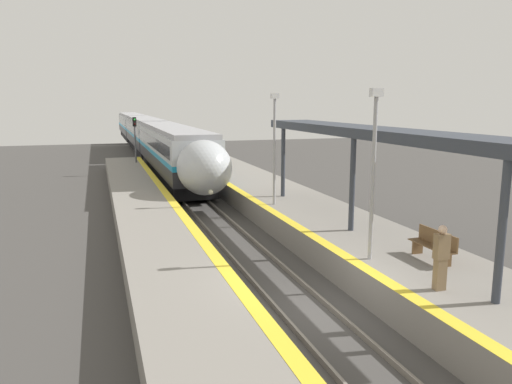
# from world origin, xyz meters

# --- Properties ---
(ground_plane) EXTENTS (120.00, 120.00, 0.00)m
(ground_plane) POSITION_xyz_m (0.00, 0.00, 0.00)
(ground_plane) COLOR #423F3D
(rail_left) EXTENTS (0.08, 90.00, 0.15)m
(rail_left) POSITION_xyz_m (-0.72, 0.00, 0.07)
(rail_left) COLOR slate
(rail_left) RESTS_ON ground_plane
(rail_right) EXTENTS (0.08, 90.00, 0.15)m
(rail_right) POSITION_xyz_m (0.72, 0.00, 0.07)
(rail_right) COLOR slate
(rail_right) RESTS_ON ground_plane
(train) EXTENTS (2.92, 65.53, 3.92)m
(train) POSITION_xyz_m (0.00, 44.17, 2.25)
(train) COLOR black
(train) RESTS_ON ground_plane
(platform_right) EXTENTS (4.08, 64.00, 1.01)m
(platform_right) POSITION_xyz_m (3.75, 0.00, 0.50)
(platform_right) COLOR gray
(platform_right) RESTS_ON ground_plane
(platform_left) EXTENTS (2.87, 64.00, 1.01)m
(platform_left) POSITION_xyz_m (-3.15, 0.00, 0.50)
(platform_left) COLOR gray
(platform_left) RESTS_ON ground_plane
(platform_bench) EXTENTS (0.44, 1.77, 0.89)m
(platform_bench) POSITION_xyz_m (4.23, 0.37, 1.48)
(platform_bench) COLOR brown
(platform_bench) RESTS_ON platform_right
(person_waiting) EXTENTS (0.36, 0.22, 1.67)m
(person_waiting) POSITION_xyz_m (2.83, -1.72, 1.86)
(person_waiting) COLOR #7F6647
(person_waiting) RESTS_ON platform_right
(railway_signal) EXTENTS (0.28, 0.28, 4.50)m
(railway_signal) POSITION_xyz_m (-2.34, 28.09, 2.74)
(railway_signal) COLOR #59595E
(railway_signal) RESTS_ON ground_plane
(lamppost_near) EXTENTS (0.36, 0.20, 5.03)m
(lamppost_near) POSITION_xyz_m (2.46, 1.02, 3.90)
(lamppost_near) COLOR #9E9EA3
(lamppost_near) RESTS_ON platform_right
(lamppost_mid) EXTENTS (0.36, 0.20, 5.03)m
(lamppost_mid) POSITION_xyz_m (2.46, 9.54, 3.90)
(lamppost_mid) COLOR #9E9EA3
(lamppost_mid) RESTS_ON platform_right
(station_canopy) EXTENTS (2.02, 17.13, 3.74)m
(station_canopy) POSITION_xyz_m (4.14, 4.24, 4.49)
(station_canopy) COLOR #333842
(station_canopy) RESTS_ON platform_right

